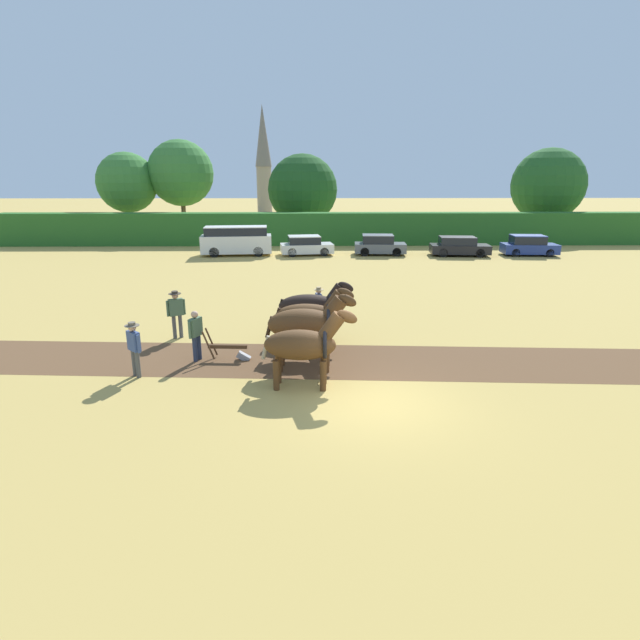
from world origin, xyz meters
TOP-DOWN VIEW (x-y plane):
  - ground_plane at (0.00, 0.00)m, footprint 240.00×240.00m
  - plowed_furrow_strip at (-7.07, 3.42)m, footprint 34.78×5.15m
  - hedgerow at (0.00, 31.40)m, footprint 56.87×1.76m
  - tree_far_left at (-19.35, 37.47)m, footprint 5.65×5.65m
  - tree_left at (-14.34, 38.30)m, footprint 6.28×6.28m
  - tree_center_left at (-2.53, 38.14)m, footprint 6.80×6.80m
  - tree_center at (21.10, 36.94)m, footprint 6.88×6.88m
  - church_spire at (-8.63, 63.90)m, footprint 2.39×2.39m
  - draft_horse_lead_left at (-1.88, 1.01)m, footprint 2.79×1.03m
  - draft_horse_lead_right at (-1.81, 2.41)m, footprint 2.89×1.15m
  - draft_horse_trail_left at (-1.72, 3.81)m, footprint 2.80×0.97m
  - draft_horse_trail_right at (-1.65, 5.21)m, footprint 2.87×1.04m
  - plow at (-4.33, 3.26)m, footprint 1.56×0.48m
  - farmer_at_plow at (-5.44, 3.20)m, footprint 0.39×0.62m
  - farmer_beside_team at (-1.39, 6.95)m, footprint 0.41×0.63m
  - farmer_onlooker_left at (-6.98, 1.86)m, footprint 0.50×0.50m
  - farmer_onlooker_right at (-6.69, 5.58)m, footprint 0.63×0.45m
  - parked_van at (-7.34, 25.53)m, footprint 5.37×2.32m
  - parked_car_left at (-2.09, 25.56)m, footprint 4.13×2.36m
  - parked_car_center_left at (3.49, 25.59)m, footprint 3.95×1.99m
  - parked_car_center at (9.43, 25.06)m, footprint 4.47×2.16m
  - parked_car_center_right at (14.76, 25.14)m, footprint 4.11×2.04m

SIDE VIEW (x-z plane):
  - ground_plane at x=0.00m, z-range 0.00..0.00m
  - plowed_furrow_strip at x=-7.07m, z-range 0.00..0.01m
  - plow at x=-4.33m, z-range -0.25..0.88m
  - parked_car_center at x=9.43m, z-range -0.02..1.40m
  - parked_car_left at x=-2.09m, z-range -0.02..1.44m
  - parked_car_center_right at x=14.76m, z-range -0.03..1.48m
  - parked_car_center_left at x=3.49m, z-range -0.03..1.49m
  - farmer_beside_team at x=-1.39m, z-range 0.13..1.76m
  - farmer_at_plow at x=-5.44m, z-range 0.14..1.83m
  - farmer_onlooker_left at x=-6.98m, z-range 0.15..1.87m
  - farmer_onlooker_right at x=-6.69m, z-range 0.17..1.98m
  - parked_van at x=-7.34m, z-range 0.03..2.21m
  - draft_horse_lead_left at x=-1.88m, z-range 0.10..2.49m
  - draft_horse_trail_right at x=-1.65m, z-range 0.15..2.45m
  - draft_horse_trail_left at x=-1.72m, z-range 0.15..2.53m
  - hedgerow at x=0.00m, z-range 0.00..2.74m
  - draft_horse_lead_right at x=-1.81m, z-range 0.21..2.72m
  - tree_center_left at x=-2.53m, z-range 0.53..8.40m
  - tree_center at x=21.10m, z-range 0.74..9.12m
  - tree_far_left at x=-19.35m, z-range 1.15..9.14m
  - tree_left at x=-14.34m, z-range 1.43..10.59m
  - church_spire at x=-8.63m, z-range 0.36..15.86m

